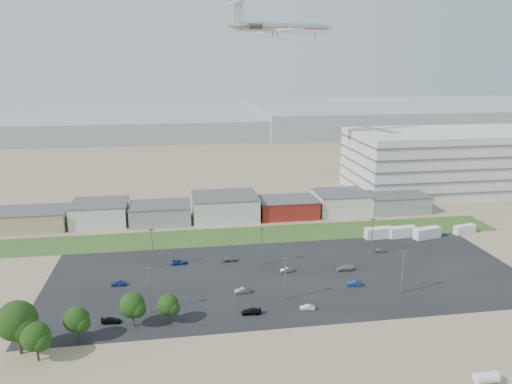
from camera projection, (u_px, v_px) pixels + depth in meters
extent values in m
plane|color=#8F7B5B|center=(285.00, 316.00, 106.96)|extent=(700.00, 700.00, 0.00)
cube|color=black|center=(288.00, 276.00, 126.81)|extent=(120.00, 50.00, 0.01)
cube|color=#30531F|center=(250.00, 235.00, 156.60)|extent=(160.00, 16.00, 0.02)
cube|color=silver|center=(448.00, 161.00, 208.17)|extent=(80.00, 40.00, 25.00)
imported|color=navy|center=(354.00, 283.00, 121.34)|extent=(3.93, 1.82, 1.25)
imported|color=black|center=(251.00, 311.00, 107.75)|extent=(4.43, 2.12, 1.25)
imported|color=#595B5E|center=(243.00, 290.00, 117.47)|extent=(4.03, 1.76, 1.29)
imported|color=navy|center=(119.00, 283.00, 121.44)|extent=(3.76, 1.82, 1.24)
imported|color=#595B5E|center=(230.00, 259.00, 136.21)|extent=(4.22, 1.85, 1.21)
imported|color=#595B5E|center=(287.00, 270.00, 129.17)|extent=(3.68, 1.62, 1.18)
imported|color=#A5A5AA|center=(381.00, 250.00, 142.71)|extent=(3.26, 1.33, 1.11)
imported|color=navy|center=(179.00, 262.00, 134.20)|extent=(4.32, 2.18, 1.17)
imported|color=black|center=(111.00, 320.00, 104.05)|extent=(4.16, 1.94, 1.17)
imported|color=#A5A5AA|center=(344.00, 268.00, 130.16)|extent=(4.47, 1.92, 1.28)
imported|color=silver|center=(307.00, 307.00, 109.65)|extent=(3.42, 1.51, 1.09)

